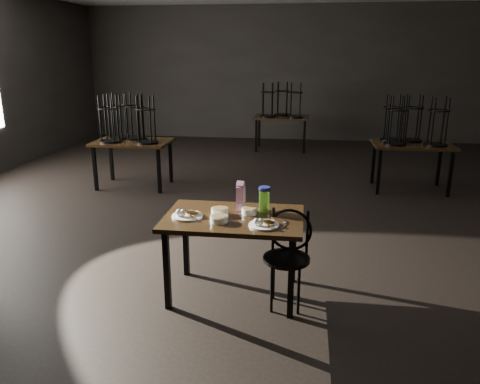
# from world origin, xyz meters

# --- Properties ---
(room) EXTENTS (12.00, 12.04, 3.22)m
(room) POSITION_xyz_m (-0.06, 0.01, 2.33)
(room) COLOR black
(room) RESTS_ON ground
(main_table) EXTENTS (1.20, 0.80, 0.75)m
(main_table) POSITION_xyz_m (-0.11, -1.98, 0.67)
(main_table) COLOR black
(main_table) RESTS_ON ground
(plate_left) EXTENTS (0.27, 0.27, 0.09)m
(plate_left) POSITION_xyz_m (-0.51, -2.05, 0.77)
(plate_left) COLOR white
(plate_left) RESTS_ON main_table
(plate_right) EXTENTS (0.25, 0.25, 0.08)m
(plate_right) POSITION_xyz_m (0.17, -2.18, 0.77)
(plate_right) COLOR white
(plate_right) RESTS_ON main_table
(bowl_near) EXTENTS (0.15, 0.15, 0.06)m
(bowl_near) POSITION_xyz_m (-0.24, -1.96, 0.78)
(bowl_near) COLOR white
(bowl_near) RESTS_ON main_table
(bowl_far) EXTENTS (0.13, 0.13, 0.05)m
(bowl_far) POSITION_xyz_m (0.02, -1.90, 0.78)
(bowl_far) COLOR white
(bowl_far) RESTS_ON main_table
(bowl_big) EXTENTS (0.15, 0.15, 0.05)m
(bowl_big) POSITION_xyz_m (-0.21, -2.14, 0.78)
(bowl_big) COLOR white
(bowl_big) RESTS_ON main_table
(juice_carton) EXTENTS (0.08, 0.08, 0.27)m
(juice_carton) POSITION_xyz_m (-0.07, -1.81, 0.88)
(juice_carton) COLOR #8D196C
(juice_carton) RESTS_ON main_table
(water_bottle) EXTENTS (0.11, 0.11, 0.22)m
(water_bottle) POSITION_xyz_m (0.14, -1.81, 0.87)
(water_bottle) COLOR #8FF247
(water_bottle) RESTS_ON main_table
(spoon) EXTENTS (0.06, 0.19, 0.01)m
(spoon) POSITION_xyz_m (0.34, -2.08, 0.75)
(spoon) COLOR silver
(spoon) RESTS_ON main_table
(bentwood_chair) EXTENTS (0.41, 0.40, 0.83)m
(bentwood_chair) POSITION_xyz_m (0.37, -2.06, 0.50)
(bentwood_chair) COLOR black
(bentwood_chair) RESTS_ON ground
(bg_table_left) EXTENTS (1.20, 0.80, 1.48)m
(bg_table_left) POSITION_xyz_m (-2.28, 1.32, 0.80)
(bg_table_left) COLOR black
(bg_table_left) RESTS_ON ground
(bg_table_right) EXTENTS (1.20, 0.80, 1.48)m
(bg_table_right) POSITION_xyz_m (2.11, 1.73, 0.80)
(bg_table_right) COLOR black
(bg_table_right) RESTS_ON ground
(bg_table_far) EXTENTS (1.20, 0.80, 1.48)m
(bg_table_far) POSITION_xyz_m (-0.06, 4.61, 0.78)
(bg_table_far) COLOR black
(bg_table_far) RESTS_ON ground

